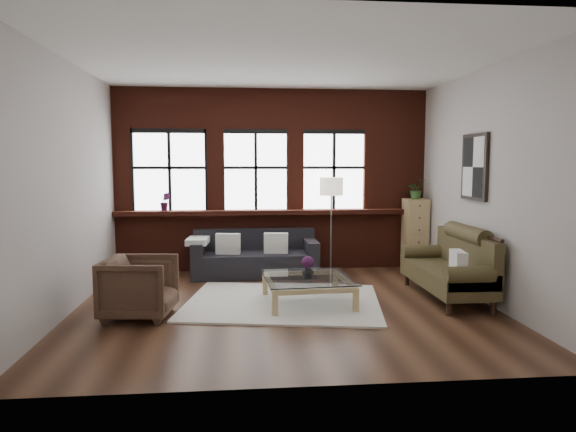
{
  "coord_description": "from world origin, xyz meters",
  "views": [
    {
      "loc": [
        -0.59,
        -6.68,
        1.91
      ],
      "look_at": [
        0.1,
        0.6,
        1.15
      ],
      "focal_mm": 32.0,
      "sensor_mm": 36.0,
      "label": 1
    }
  ],
  "objects": [
    {
      "name": "floor_lamp",
      "position": [
        0.98,
        2.01,
        0.9
      ],
      "size": [
        0.4,
        0.4,
        1.81
      ],
      "primitive_type": null,
      "color": "#A5A5A8",
      "rests_on": "floor"
    },
    {
      "name": "brick_backwall",
      "position": [
        0.0,
        2.44,
        1.6
      ],
      "size": [
        5.5,
        0.12,
        3.2
      ],
      "primitive_type": null,
      "color": "#561F14",
      "rests_on": "floor"
    },
    {
      "name": "pillow_b",
      "position": [
        0.01,
        1.8,
        0.57
      ],
      "size": [
        0.41,
        0.19,
        0.34
      ],
      "primitive_type": "cube",
      "rotation": [
        0.0,
        0.0,
        -0.13
      ],
      "color": "silver",
      "rests_on": "dark_sofa"
    },
    {
      "name": "drawer_chest",
      "position": [
        2.53,
        2.14,
        0.64
      ],
      "size": [
        0.39,
        0.39,
        1.27
      ],
      "primitive_type": "cube",
      "color": "tan",
      "rests_on": "floor"
    },
    {
      "name": "dark_sofa",
      "position": [
        -0.34,
        1.9,
        0.38
      ],
      "size": [
        2.1,
        0.85,
        0.76
      ],
      "primitive_type": null,
      "color": "black",
      "rests_on": "floor"
    },
    {
      "name": "wall_right",
      "position": [
        2.75,
        0.0,
        1.6
      ],
      "size": [
        0.0,
        5.0,
        5.0
      ],
      "primitive_type": "plane",
      "rotation": [
        1.57,
        0.0,
        -1.57
      ],
      "color": "#B3ACA6",
      "rests_on": "ground"
    },
    {
      "name": "vase",
      "position": [
        0.32,
        0.06,
        0.46
      ],
      "size": [
        0.17,
        0.17,
        0.17
      ],
      "primitive_type": "imported",
      "rotation": [
        0.0,
        0.0,
        0.05
      ],
      "color": "#B2B2B2",
      "rests_on": "coffee_table"
    },
    {
      "name": "coffee_table",
      "position": [
        0.32,
        0.06,
        0.18
      ],
      "size": [
        1.23,
        1.23,
        0.39
      ],
      "primitive_type": null,
      "rotation": [
        0.0,
        0.0,
        0.07
      ],
      "color": "tan",
      "rests_on": "shag_rug"
    },
    {
      "name": "wall_back",
      "position": [
        0.0,
        2.5,
        1.6
      ],
      "size": [
        5.5,
        0.0,
        5.5
      ],
      "primitive_type": "plane",
      "rotation": [
        1.57,
        0.0,
        0.0
      ],
      "color": "#B3ACA6",
      "rests_on": "ground"
    },
    {
      "name": "flowers",
      "position": [
        0.32,
        0.06,
        0.58
      ],
      "size": [
        0.17,
        0.17,
        0.17
      ],
      "primitive_type": "sphere",
      "color": "#461843",
      "rests_on": "vase"
    },
    {
      "name": "sill_plant",
      "position": [
        -1.87,
        2.32,
        1.24
      ],
      "size": [
        0.19,
        0.16,
        0.32
      ],
      "primitive_type": "imported",
      "rotation": [
        0.0,
        0.0,
        0.12
      ],
      "color": "#461843",
      "rests_on": "sill_ledge"
    },
    {
      "name": "floor",
      "position": [
        0.0,
        0.0,
        0.0
      ],
      "size": [
        5.5,
        5.5,
        0.0
      ],
      "primitive_type": "plane",
      "color": "#392115",
      "rests_on": "ground"
    },
    {
      "name": "vintage_settee",
      "position": [
        2.3,
        0.18,
        0.5
      ],
      "size": [
        0.83,
        1.88,
        1.0
      ],
      "primitive_type": null,
      "color": "#41381E",
      "rests_on": "floor"
    },
    {
      "name": "pillow_a",
      "position": [
        -0.79,
        1.8,
        0.57
      ],
      "size": [
        0.42,
        0.2,
        0.34
      ],
      "primitive_type": "cube",
      "rotation": [
        0.0,
        0.0,
        -0.14
      ],
      "color": "silver",
      "rests_on": "dark_sofa"
    },
    {
      "name": "window_right",
      "position": [
        1.1,
        2.45,
        1.75
      ],
      "size": [
        1.38,
        0.1,
        1.5
      ],
      "primitive_type": null,
      "color": "black",
      "rests_on": "brick_backwall"
    },
    {
      "name": "wall_poster",
      "position": [
        2.72,
        0.3,
        1.85
      ],
      "size": [
        0.05,
        0.74,
        0.94
      ],
      "primitive_type": null,
      "color": "black",
      "rests_on": "wall_right"
    },
    {
      "name": "wall_left",
      "position": [
        -2.75,
        0.0,
        1.6
      ],
      "size": [
        0.0,
        5.0,
        5.0
      ],
      "primitive_type": "plane",
      "rotation": [
        1.57,
        0.0,
        1.57
      ],
      "color": "#B3ACA6",
      "rests_on": "ground"
    },
    {
      "name": "window_left",
      "position": [
        -1.8,
        2.45,
        1.75
      ],
      "size": [
        1.38,
        0.1,
        1.5
      ],
      "primitive_type": null,
      "color": "black",
      "rests_on": "brick_backwall"
    },
    {
      "name": "potted_plant_top",
      "position": [
        2.53,
        2.14,
        1.45
      ],
      "size": [
        0.38,
        0.35,
        0.35
      ],
      "primitive_type": "imported",
      "rotation": [
        0.0,
        0.0,
        0.29
      ],
      "color": "#2D5923",
      "rests_on": "drawer_chest"
    },
    {
      "name": "ceiling",
      "position": [
        0.0,
        0.0,
        3.2
      ],
      "size": [
        5.5,
        5.5,
        0.0
      ],
      "primitive_type": "plane",
      "rotation": [
        3.14,
        0.0,
        0.0
      ],
      "color": "white",
      "rests_on": "ground"
    },
    {
      "name": "armchair",
      "position": [
        -1.83,
        -0.34,
        0.38
      ],
      "size": [
        0.92,
        0.9,
        0.76
      ],
      "primitive_type": "imported",
      "rotation": [
        0.0,
        0.0,
        1.46
      ],
      "color": "#422D21",
      "rests_on": "floor"
    },
    {
      "name": "shag_rug",
      "position": [
        -0.01,
        0.15,
        0.01
      ],
      "size": [
        2.91,
        2.46,
        0.03
      ],
      "primitive_type": "cube",
      "rotation": [
        0.0,
        0.0,
        -0.17
      ],
      "color": "beige",
      "rests_on": "floor"
    },
    {
      "name": "pillow_settee",
      "position": [
        2.22,
        -0.39,
        0.61
      ],
      "size": [
        0.19,
        0.4,
        0.34
      ],
      "primitive_type": "cube",
      "rotation": [
        0.0,
        0.0,
        -0.14
      ],
      "color": "silver",
      "rests_on": "vintage_settee"
    },
    {
      "name": "window_mid",
      "position": [
        -0.3,
        2.45,
        1.75
      ],
      "size": [
        1.38,
        0.1,
        1.5
      ],
      "primitive_type": null,
      "color": "black",
      "rests_on": "brick_backwall"
    },
    {
      "name": "wall_front",
      "position": [
        0.0,
        -2.5,
        1.6
      ],
      "size": [
        5.5,
        0.0,
        5.5
      ],
      "primitive_type": "plane",
      "rotation": [
        -1.57,
        0.0,
        0.0
      ],
      "color": "#B3ACA6",
      "rests_on": "ground"
    },
    {
      "name": "sill_ledge",
      "position": [
        0.0,
        2.35,
        1.04
      ],
      "size": [
        5.5,
        0.3,
        0.08
      ],
      "primitive_type": "cube",
      "color": "#561F14",
      "rests_on": "brick_backwall"
    }
  ]
}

